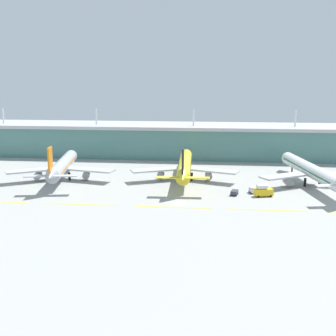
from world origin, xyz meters
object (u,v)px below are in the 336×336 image
Objects in this scene: airliner_middle at (185,166)px; pushback_tug at (234,192)px; airliner_near at (62,166)px; baggage_cart at (252,190)px; fuel_truck at (263,191)px; airliner_far at (312,171)px.

airliner_middle is 32.76m from pushback_tug.
airliner_near is 12.23× the size of pushback_tug.
fuel_truck reaches higher than baggage_cart.
airliner_near is at bearing 166.38° from pushback_tug.
baggage_cart is 6.17m from fuel_truck.
pushback_tug is (-11.09, 1.09, -1.16)m from fuel_truck.
baggage_cart is 8.11m from pushback_tug.
airliner_near reaches higher than baggage_cart.
pushback_tug is (-33.43, -19.21, -5.35)m from airliner_far.
airliner_middle is 41.40m from fuel_truck.
pushback_tug is at bearing 174.38° from fuel_truck.
airliner_middle is 13.40× the size of pushback_tug.
airliner_middle is 35.66m from baggage_cart.
airliner_near is 0.87× the size of airliner_far.
fuel_truck is at bearing -12.63° from airliner_near.
airliner_near and airliner_far have the same top height.
airliner_near is at bearing -174.10° from airliner_middle.
airliner_far reaches higher than pushback_tug.
fuel_truck is at bearing -50.83° from baggage_cart.
baggage_cart is at bearing -35.73° from airliner_middle.
airliner_middle is 55.06m from airliner_far.
airliner_near is 109.91m from airliner_far.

